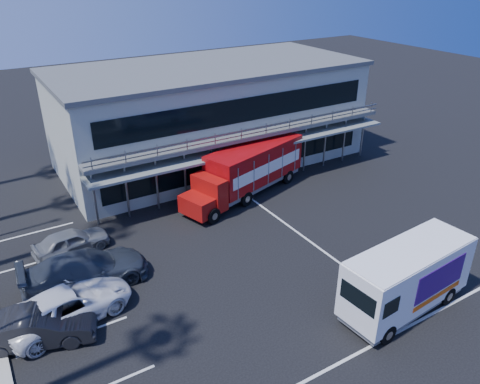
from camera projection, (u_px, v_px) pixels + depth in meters
ground at (297, 266)px, 23.88m from camera, size 120.00×120.00×0.00m
building at (210, 114)px, 35.08m from camera, size 22.40×12.00×7.30m
red_truck at (248, 169)px, 30.48m from camera, size 9.84×4.96×3.24m
white_van at (407, 278)px, 20.24m from camera, size 6.52×2.65×3.11m
parked_car_b at (38, 328)px, 18.78m from camera, size 4.80×2.92×1.49m
parked_car_c at (68, 305)px, 20.02m from camera, size 5.91×3.68×1.52m
parked_car_d at (86, 270)px, 22.12m from camera, size 5.99×2.77×1.69m
parked_car_e at (71, 242)px, 24.68m from camera, size 4.09×2.04×1.34m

